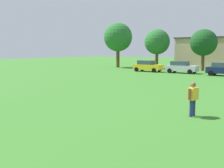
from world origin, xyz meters
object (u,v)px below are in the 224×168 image
at_px(parked_car_silver_1, 181,67).
at_px(tree_far_left, 118,37).
at_px(tree_center, 157,42).
at_px(parked_car_navy_2, 224,69).
at_px(adult_bystander, 193,96).
at_px(tree_far_right, 204,43).
at_px(parked_car_yellow_0, 147,66).

xyz_separation_m(parked_car_silver_1, tree_far_left, (-14.55, 5.31, 4.72)).
bearing_deg(parked_car_silver_1, tree_center, 137.19).
distance_m(parked_car_navy_2, tree_center, 15.46).
relative_size(adult_bystander, tree_center, 0.25).
bearing_deg(adult_bystander, tree_far_right, -152.30).
relative_size(parked_car_silver_1, tree_center, 0.63).
bearing_deg(parked_car_navy_2, adult_bystander, -80.20).
bearing_deg(adult_bystander, parked_car_yellow_0, -135.81).
xyz_separation_m(parked_car_yellow_0, tree_center, (-1.98, 7.04, 3.78)).
height_order(parked_car_navy_2, tree_center, tree_center).
xyz_separation_m(parked_car_silver_1, tree_far_right, (0.99, 6.30, 3.51)).
xyz_separation_m(adult_bystander, tree_center, (-16.96, 30.10, 3.63)).
distance_m(adult_bystander, tree_far_left, 38.00).
bearing_deg(tree_far_right, tree_center, 177.75).
relative_size(parked_car_yellow_0, tree_far_left, 0.52).
bearing_deg(adult_bystander, tree_far_left, -128.57).
relative_size(adult_bystander, tree_far_right, 0.26).
bearing_deg(adult_bystander, tree_center, -139.41).
distance_m(tree_far_left, tree_far_right, 15.62).
bearing_deg(adult_bystander, parked_car_navy_2, -159.01).
bearing_deg(tree_center, tree_far_left, -169.98).
xyz_separation_m(adult_bystander, tree_far_left, (-24.36, 28.80, 4.57)).
relative_size(adult_bystander, parked_car_silver_1, 0.39).
bearing_deg(parked_car_navy_2, tree_center, 150.43).
height_order(adult_bystander, parked_car_yellow_0, adult_bystander).
height_order(parked_car_silver_1, tree_far_left, tree_far_left).
bearing_deg(tree_far_left, parked_car_navy_2, -16.60).
distance_m(parked_car_silver_1, tree_center, 10.45).
distance_m(parked_car_yellow_0, tree_far_left, 11.97).
distance_m(tree_far_left, tree_center, 7.58).
bearing_deg(parked_car_yellow_0, parked_car_silver_1, 4.60).
distance_m(parked_car_silver_1, parked_car_navy_2, 5.95).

